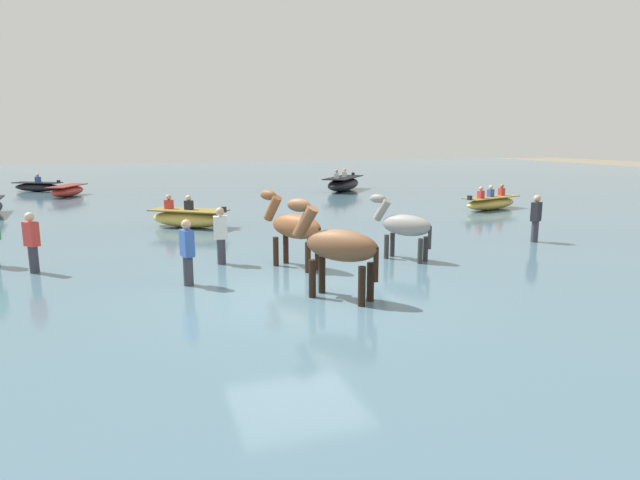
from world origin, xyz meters
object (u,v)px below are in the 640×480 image
horse_trailing_chestnut (294,228)px  person_wading_close (32,247)px  person_spectator_far (221,239)px  horse_lead_bay (337,248)px  boat_mid_outer (491,203)px  boat_near_starboard (343,184)px  person_wading_mid (188,257)px  boat_far_inshore (68,191)px  person_onlooker_left (535,222)px  boat_distant_east (189,218)px  boat_far_offshore (38,187)px  horse_flank_grey (404,227)px

horse_trailing_chestnut → person_wading_close: 5.77m
horse_trailing_chestnut → person_spectator_far: (-1.54, 0.86, -0.33)m
horse_lead_bay → boat_mid_outer: size_ratio=0.69×
horse_lead_bay → boat_near_starboard: size_ratio=0.54×
boat_near_starboard → person_wading_mid: (-10.03, -17.06, 0.21)m
person_spectator_far → boat_far_inshore: bearing=106.6°
person_wading_mid → person_onlooker_left: size_ratio=1.00×
boat_near_starboard → person_spectator_far: 17.91m
boat_distant_east → person_onlooker_left: 10.83m
horse_lead_bay → person_onlooker_left: (7.29, 3.30, -0.38)m
boat_distant_east → person_onlooker_left: bearing=-32.5°
horse_trailing_chestnut → person_spectator_far: 1.79m
person_onlooker_left → person_wading_close: bearing=177.0°
boat_distant_east → person_onlooker_left: (9.13, -5.81, 0.28)m
boat_far_offshore → person_wading_mid: size_ratio=1.71×
person_wading_mid → person_wading_close: bearing=145.7°
boat_far_inshore → person_spectator_far: bearing=-73.4°
boat_far_offshore → person_spectator_far: person_spectator_far is taller
horse_trailing_chestnut → boat_near_starboard: (7.58, 16.28, -0.53)m
boat_far_offshore → person_wading_mid: person_wading_mid is taller
boat_far_inshore → person_wading_mid: size_ratio=1.72×
boat_far_inshore → boat_far_offshore: size_ratio=1.00×
horse_trailing_chestnut → boat_far_offshore: (-8.52, 21.35, -0.66)m
horse_trailing_chestnut → boat_near_starboard: 17.96m
person_onlooker_left → person_spectator_far: size_ratio=1.00×
horse_flank_grey → boat_distant_east: horse_flank_grey is taller
boat_near_starboard → person_spectator_far: size_ratio=2.40×
horse_trailing_chestnut → boat_far_inshore: (-6.68, 18.10, -0.64)m
horse_lead_bay → person_spectator_far: horse_lead_bay is taller
horse_lead_bay → boat_far_offshore: size_ratio=0.75×
boat_near_starboard → person_wading_mid: person_wading_mid is taller
horse_flank_grey → person_spectator_far: (-4.30, 0.96, -0.22)m
horse_trailing_chestnut → boat_far_inshore: 19.30m
boat_mid_outer → person_wading_mid: person_wading_mid is taller
boat_mid_outer → person_onlooker_left: person_onlooker_left is taller
boat_distant_east → person_onlooker_left: person_onlooker_left is taller
person_wading_close → boat_near_starboard: bearing=48.5°
boat_near_starboard → person_onlooker_left: person_onlooker_left is taller
person_wading_mid → person_spectator_far: 1.88m
boat_distant_east → boat_near_starboard: 13.52m
horse_lead_bay → boat_mid_outer: 14.19m
horse_lead_bay → horse_trailing_chestnut: 2.61m
person_wading_mid → person_onlooker_left: bearing=8.5°
horse_lead_bay → boat_near_starboard: (7.49, 18.89, -0.58)m
boat_distant_east → boat_near_starboard: boat_near_starboard is taller
horse_trailing_chestnut → boat_mid_outer: 12.64m
horse_trailing_chestnut → boat_distant_east: size_ratio=0.73×
boat_far_offshore → boat_mid_outer: bearing=-37.0°
horse_lead_bay → boat_distant_east: bearing=101.4°
horse_flank_grey → boat_far_offshore: size_ratio=0.66×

